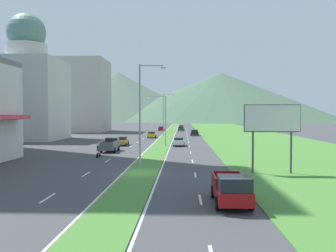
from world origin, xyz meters
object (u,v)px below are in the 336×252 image
object	(u,v)px
street_lamp_near	(142,109)
pickup_truck_0	(111,145)
car_2	(161,128)
car_4	(181,129)
car_1	(181,127)
motorcycle_rider	(99,152)
billboard_roadside	(272,121)
street_lamp_far	(165,112)
street_lamp_mid	(163,117)
car_3	(152,135)
car_6	(179,142)
car_0	(122,141)
car_5	(195,133)
pickup_truck_1	(231,189)

from	to	relation	value
street_lamp_near	pickup_truck_0	world-z (taller)	street_lamp_near
car_2	car_4	bearing A→B (deg)	-97.82
car_1	motorcycle_rider	xyz separation A→B (m)	(-10.27, -86.12, -0.03)
billboard_roadside	pickup_truck_0	distance (m)	27.71
street_lamp_far	car_2	distance (m)	32.09
street_lamp_mid	car_3	world-z (taller)	street_lamp_mid
billboard_roadside	car_2	world-z (taller)	billboard_roadside
car_6	motorcycle_rider	bearing A→B (deg)	-30.48
street_lamp_near	car_3	size ratio (longest dim) A/B	2.69
billboard_roadside	car_0	xyz separation A→B (m)	(-19.31, 29.93, -4.14)
car_0	car_5	size ratio (longest dim) A/B	1.02
street_lamp_far	car_4	world-z (taller)	street_lamp_far
billboard_roadside	car_3	size ratio (longest dim) A/B	1.63
street_lamp_near	pickup_truck_1	xyz separation A→B (m)	(7.21, -15.07, -5.13)
street_lamp_far	car_3	bearing A→B (deg)	-118.80
billboard_roadside	car_1	bearing A→B (deg)	95.27
car_1	motorcycle_rider	world-z (taller)	motorcycle_rider
street_lamp_near	car_4	xyz separation A→B (m)	(3.66, 83.28, -5.33)
car_4	pickup_truck_1	size ratio (longest dim) A/B	0.83
billboard_roadside	street_lamp_mid	bearing A→B (deg)	111.79
pickup_truck_1	motorcycle_rider	size ratio (longest dim) A/B	2.70
pickup_truck_0	motorcycle_rider	world-z (taller)	pickup_truck_0
street_lamp_near	pickup_truck_0	distance (m)	18.33
street_lamp_mid	motorcycle_rider	world-z (taller)	street_lamp_mid
car_2	car_3	size ratio (longest dim) A/B	1.17
car_4	car_6	distance (m)	57.06
street_lamp_mid	street_lamp_far	bearing A→B (deg)	92.46
car_2	car_0	bearing A→B (deg)	176.40
car_3	motorcycle_rider	world-z (taller)	motorcycle_rider
car_2	car_3	bearing A→B (deg)	179.91
billboard_roadside	car_1	world-z (taller)	billboard_roadside
car_2	pickup_truck_1	xyz separation A→B (m)	(10.31, -99.28, 0.21)
pickup_truck_1	car_4	bearing A→B (deg)	-177.93
car_6	pickup_truck_0	distance (m)	14.21
car_0	pickup_truck_1	size ratio (longest dim) A/B	0.79
billboard_roadside	car_1	distance (m)	98.71
car_0	car_2	size ratio (longest dim) A/B	0.91
street_lamp_near	billboard_roadside	distance (m)	13.06
car_4	motorcycle_rider	distance (m)	75.17
car_2	car_4	xyz separation A→B (m)	(6.76, -0.93, 0.02)
car_3	car_0	bearing A→B (deg)	170.36
billboard_roadside	car_0	distance (m)	35.85
car_6	pickup_truck_1	world-z (taller)	pickup_truck_1
car_0	pickup_truck_0	world-z (taller)	pickup_truck_0
car_1	billboard_roadside	bearing A→B (deg)	5.27
billboard_roadside	car_6	size ratio (longest dim) A/B	1.51
billboard_roadside	car_6	distance (m)	31.12
billboard_roadside	car_4	bearing A→B (deg)	95.89
street_lamp_far	motorcycle_rider	world-z (taller)	street_lamp_far
car_0	pickup_truck_1	bearing A→B (deg)	-161.56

